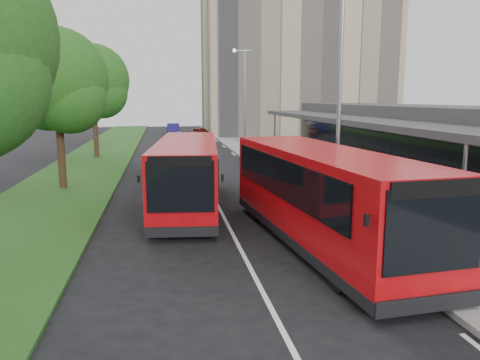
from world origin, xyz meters
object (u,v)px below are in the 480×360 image
(tree_far, at_px, (93,85))
(car_near, at_px, (201,132))
(litter_bin, at_px, (313,171))
(bus_second, at_px, (187,174))
(bollard, at_px, (258,151))
(tree_mid, at_px, (57,86))
(lamp_post_near, at_px, (338,89))
(bus_main, at_px, (322,197))
(car_far, at_px, (173,129))
(lamp_post_far, at_px, (244,94))

(tree_far, distance_m, car_near, 19.69)
(tree_far, bearing_deg, litter_bin, -42.78)
(bus_second, relative_size, car_near, 2.84)
(car_near, bearing_deg, bollard, -104.73)
(tree_mid, height_order, bus_second, tree_mid)
(tree_mid, bearing_deg, tree_far, 90.00)
(tree_far, distance_m, lamp_post_near, 22.07)
(bus_main, bearing_deg, car_far, 88.91)
(lamp_post_near, distance_m, bus_main, 4.97)
(lamp_post_near, distance_m, lamp_post_far, 20.00)
(lamp_post_near, relative_size, bollard, 7.86)
(bus_second, height_order, car_far, bus_second)
(tree_mid, distance_m, bus_second, 8.33)
(tree_far, distance_m, bus_main, 24.66)
(tree_mid, distance_m, lamp_post_far, 17.07)
(lamp_post_far, bearing_deg, lamp_post_near, -90.00)
(lamp_post_near, bearing_deg, tree_far, 120.29)
(tree_mid, relative_size, litter_bin, 9.19)
(tree_mid, xyz_separation_m, litter_bin, (12.72, 0.23, -4.37))
(tree_far, xyz_separation_m, car_far, (6.10, 22.02, -4.63))
(tree_far, bearing_deg, car_near, 61.81)
(tree_mid, distance_m, lamp_post_near, 13.18)
(lamp_post_far, relative_size, car_far, 1.96)
(tree_mid, height_order, bollard, tree_mid)
(lamp_post_near, distance_m, bus_second, 6.68)
(lamp_post_near, xyz_separation_m, lamp_post_far, (0.00, 20.00, 0.00))
(lamp_post_far, distance_m, car_near, 16.57)
(bus_main, xyz_separation_m, car_far, (-3.38, 44.47, -0.81))
(tree_mid, bearing_deg, bus_second, -39.96)
(lamp_post_near, height_order, car_near, lamp_post_near)
(bus_main, xyz_separation_m, bollard, (2.02, 19.48, -0.82))
(car_far, bearing_deg, bollard, -74.49)
(lamp_post_far, xyz_separation_m, car_near, (-2.10, 15.90, -4.13))
(lamp_post_near, height_order, car_far, lamp_post_near)
(litter_bin, bearing_deg, bus_second, -143.87)
(bus_second, distance_m, litter_bin, 8.64)
(tree_mid, height_order, lamp_post_near, lamp_post_near)
(litter_bin, distance_m, car_near, 28.86)
(litter_bin, relative_size, car_far, 0.20)
(bus_main, height_order, car_near, bus_main)
(bus_second, distance_m, car_far, 38.87)
(bollard, bearing_deg, tree_far, 165.52)
(tree_far, bearing_deg, bollard, -14.48)
(lamp_post_far, bearing_deg, tree_far, -175.13)
(tree_far, bearing_deg, bus_main, -67.12)
(car_far, bearing_deg, litter_bin, -75.58)
(lamp_post_far, height_order, bus_second, lamp_post_far)
(tree_far, height_order, lamp_post_far, tree_far)
(tree_far, xyz_separation_m, lamp_post_near, (11.13, -19.05, -0.59))
(bus_main, xyz_separation_m, litter_bin, (3.25, 10.68, -0.92))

